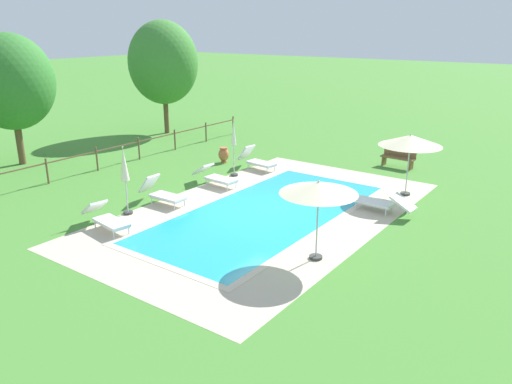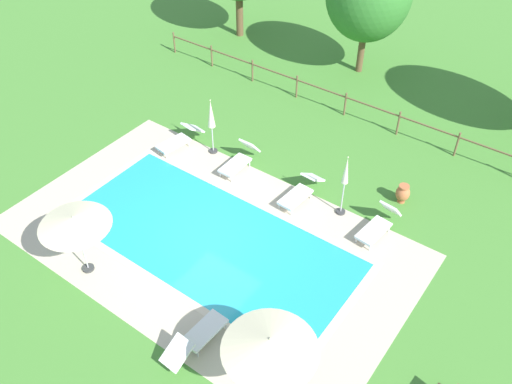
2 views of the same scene
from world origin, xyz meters
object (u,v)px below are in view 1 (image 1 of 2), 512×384
at_px(sun_lounger_north_mid, 382,203).
at_px(sun_lounger_north_far, 216,176).
at_px(patio_umbrella_open_by_bench, 410,141).
at_px(patio_umbrella_closed_row_centre, 234,140).
at_px(tree_west_mid, 163,63).
at_px(sun_lounger_north_near_steps, 162,193).
at_px(tree_far_west, 11,82).
at_px(patio_umbrella_open_foreground, 319,188).
at_px(sun_lounger_south_near_corner, 257,160).
at_px(patio_umbrella_closed_row_west, 124,169).
at_px(wooden_bench_lawn_side, 398,157).
at_px(sun_lounger_north_end, 106,218).
at_px(terracotta_urn_near_fence, 224,154).

xyz_separation_m(sun_lounger_north_mid, sun_lounger_north_far, (-0.94, 6.54, 0.01)).
relative_size(patio_umbrella_open_by_bench, patio_umbrella_closed_row_centre, 0.97).
relative_size(patio_umbrella_open_by_bench, tree_west_mid, 0.36).
relative_size(sun_lounger_north_near_steps, sun_lounger_north_mid, 0.90).
xyz_separation_m(patio_umbrella_open_by_bench, tree_far_west, (-5.94, 15.81, 1.62)).
xyz_separation_m(patio_umbrella_open_foreground, patio_umbrella_open_by_bench, (6.73, -0.04, 0.05)).
distance_m(sun_lounger_south_near_corner, tree_far_west, 11.26).
height_order(patio_umbrella_closed_row_west, tree_west_mid, tree_west_mid).
relative_size(sun_lounger_north_far, patio_umbrella_open_by_bench, 0.89).
xyz_separation_m(sun_lounger_south_near_corner, patio_umbrella_open_foreground, (-6.38, -6.56, 1.62)).
bearing_deg(sun_lounger_south_near_corner, tree_west_mid, 69.78).
distance_m(sun_lounger_north_near_steps, wooden_bench_lawn_side, 10.83).
relative_size(patio_umbrella_closed_row_west, tree_west_mid, 0.37).
height_order(patio_umbrella_closed_row_centre, wooden_bench_lawn_side, patio_umbrella_closed_row_centre).
distance_m(patio_umbrella_open_foreground, patio_umbrella_closed_row_centre, 8.35).
bearing_deg(patio_umbrella_closed_row_centre, sun_lounger_north_near_steps, -178.77).
bearing_deg(patio_umbrella_closed_row_centre, sun_lounger_north_mid, -94.44).
bearing_deg(patio_umbrella_open_by_bench, sun_lounger_north_end, 143.89).
bearing_deg(patio_umbrella_open_foreground, tree_west_mid, 57.99).
bearing_deg(patio_umbrella_closed_row_centre, tree_far_west, 114.63).
relative_size(patio_umbrella_open_foreground, patio_umbrella_closed_row_west, 0.96).
distance_m(sun_lounger_north_mid, sun_lounger_north_end, 9.02).
relative_size(sun_lounger_north_far, terracotta_urn_near_fence, 2.88).
bearing_deg(tree_west_mid, patio_umbrella_closed_row_centre, -118.33).
bearing_deg(wooden_bench_lawn_side, patio_umbrella_open_foreground, -171.11).
distance_m(patio_umbrella_closed_row_centre, terracotta_urn_near_fence, 2.51).
relative_size(sun_lounger_north_mid, wooden_bench_lawn_side, 1.37).
xyz_separation_m(sun_lounger_south_near_corner, wooden_bench_lawn_side, (3.93, -4.95, 0.07)).
bearing_deg(patio_umbrella_open_by_bench, sun_lounger_south_near_corner, 92.98).
height_order(sun_lounger_north_end, patio_umbrella_open_foreground, patio_umbrella_open_foreground).
xyz_separation_m(sun_lounger_north_far, wooden_bench_lawn_side, (6.84, -4.86, 0.10)).
relative_size(patio_umbrella_open_foreground, terracotta_urn_near_fence, 3.12).
bearing_deg(patio_umbrella_closed_row_west, tree_west_mid, 39.83).
distance_m(patio_umbrella_open_foreground, patio_umbrella_open_by_bench, 6.73).
distance_m(sun_lounger_north_far, patio_umbrella_closed_row_west, 4.36).
relative_size(patio_umbrella_open_by_bench, patio_umbrella_closed_row_west, 0.99).
xyz_separation_m(sun_lounger_south_near_corner, patio_umbrella_closed_row_west, (-7.08, 0.25, 1.17)).
bearing_deg(sun_lounger_south_near_corner, sun_lounger_north_mid, -106.51).
relative_size(sun_lounger_north_near_steps, terracotta_urn_near_fence, 2.61).
bearing_deg(patio_umbrella_closed_row_west, patio_umbrella_open_foreground, -84.16).
bearing_deg(sun_lounger_north_far, patio_umbrella_closed_row_west, 175.39).
relative_size(sun_lounger_north_near_steps, wooden_bench_lawn_side, 1.23).
xyz_separation_m(sun_lounger_north_near_steps, terracotta_urn_near_fence, (5.64, 1.81, -0.01)).
relative_size(sun_lounger_north_mid, sun_lounger_north_far, 1.01).
relative_size(sun_lounger_south_near_corner, patio_umbrella_closed_row_west, 0.82).
xyz_separation_m(patio_umbrella_open_by_bench, patio_umbrella_closed_row_west, (-7.42, 6.85, -0.49)).
bearing_deg(tree_west_mid, sun_lounger_north_near_steps, -135.35).
bearing_deg(tree_far_west, sun_lounger_north_end, -106.24).
bearing_deg(wooden_bench_lawn_side, sun_lounger_north_end, 159.11).
bearing_deg(wooden_bench_lawn_side, terracotta_urn_near_fence, 120.13).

